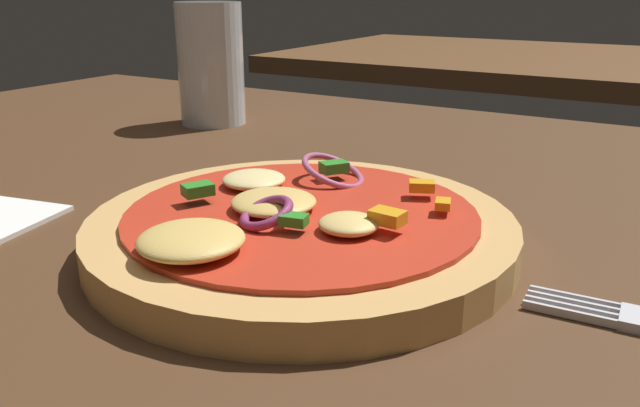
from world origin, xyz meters
TOP-DOWN VIEW (x-y plane):
  - dining_table at (0.00, 0.00)m, footprint 1.24×0.85m
  - pizza at (0.01, -0.02)m, footprint 0.24×0.24m
  - beer_glass at (-0.24, 0.22)m, footprint 0.07×0.07m
  - background_table at (-0.22, 1.06)m, footprint 0.76×0.62m

SIDE VIEW (x-z plane):
  - dining_table at x=0.00m, z-range 0.00..0.03m
  - background_table at x=-0.22m, z-range 0.00..0.03m
  - pizza at x=0.01m, z-range 0.03..0.06m
  - beer_glass at x=-0.24m, z-range 0.03..0.15m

